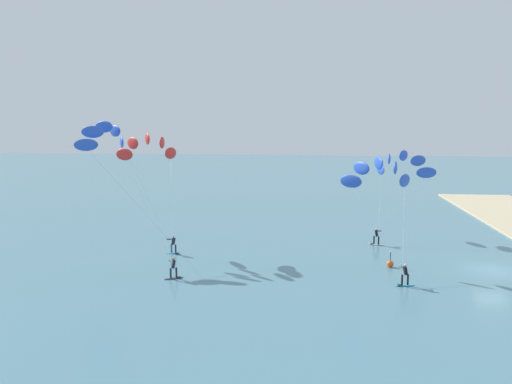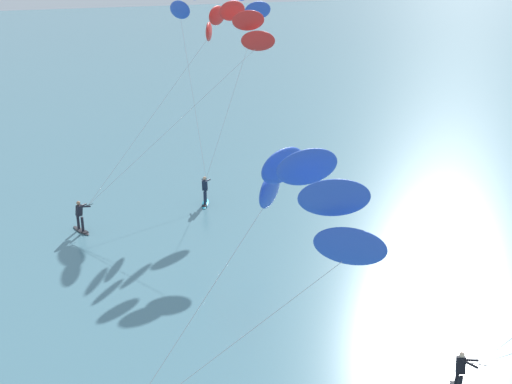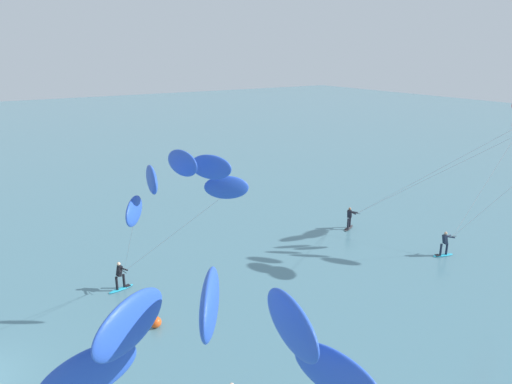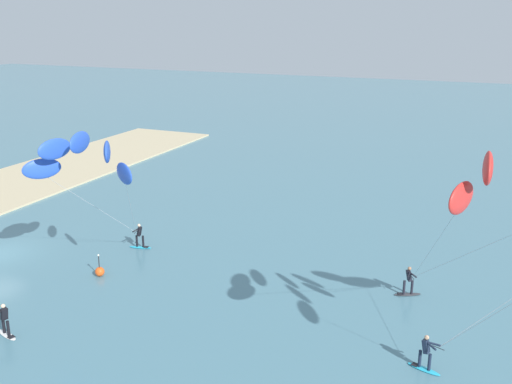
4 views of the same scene
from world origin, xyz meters
name	(u,v)px [view 3 (image 3 of 4)]	position (x,y,z in m)	size (l,w,h in m)	color
kitesurfer_nearshore	(212,344)	(12.05, 5.22, 7.27)	(7.74, 7.10, 8.87)	white
kitesurfer_mid_water	(180,186)	(1.68, 9.04, 7.44)	(8.23, 6.23, 9.02)	#23ADD1
marker_buoy	(156,322)	(0.03, 8.12, 0.30)	(0.56, 0.56, 1.38)	#EA5119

